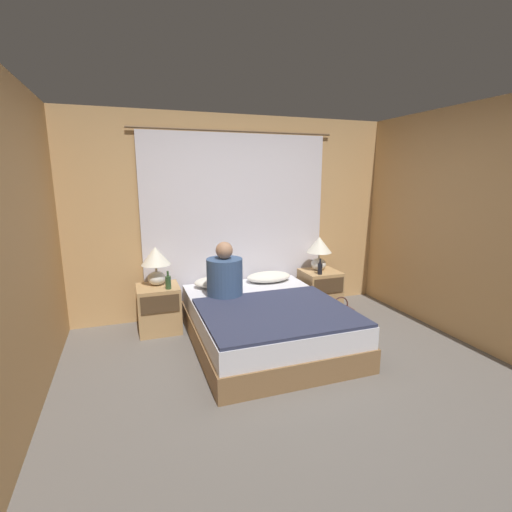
% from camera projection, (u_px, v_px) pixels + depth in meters
% --- Properties ---
extents(ground_plane, '(16.00, 16.00, 0.00)m').
position_uv_depth(ground_plane, '(299.00, 382.00, 3.24)').
color(ground_plane, '#66605B').
extents(wall_back, '(4.21, 0.06, 2.50)m').
position_uv_depth(wall_back, '(236.00, 217.00, 4.76)').
color(wall_back, tan).
rests_on(wall_back, ground_plane).
extents(wall_left, '(0.06, 3.92, 2.50)m').
position_uv_depth(wall_left, '(2.00, 261.00, 2.31)').
color(wall_left, tan).
rests_on(wall_left, ground_plane).
extents(wall_right, '(0.06, 3.92, 2.50)m').
position_uv_depth(wall_right, '(493.00, 229.00, 3.65)').
color(wall_right, tan).
rests_on(wall_right, ground_plane).
extents(curtain_panel, '(2.56, 0.02, 2.31)m').
position_uv_depth(curtain_panel, '(237.00, 225.00, 4.72)').
color(curtain_panel, silver).
rests_on(curtain_panel, ground_plane).
extents(bed, '(1.51, 1.94, 0.45)m').
position_uv_depth(bed, '(265.00, 323.00, 3.98)').
color(bed, olive).
rests_on(bed, ground_plane).
extents(nightstand_left, '(0.47, 0.47, 0.54)m').
position_uv_depth(nightstand_left, '(159.00, 308.00, 4.27)').
color(nightstand_left, tan).
rests_on(nightstand_left, ground_plane).
extents(nightstand_right, '(0.47, 0.47, 0.54)m').
position_uv_depth(nightstand_right, '(320.00, 290.00, 4.95)').
color(nightstand_right, tan).
rests_on(nightstand_right, ground_plane).
extents(lamp_left, '(0.33, 0.33, 0.45)m').
position_uv_depth(lamp_left, '(156.00, 261.00, 4.21)').
color(lamp_left, silver).
rests_on(lamp_left, nightstand_left).
extents(lamp_right, '(0.33, 0.33, 0.45)m').
position_uv_depth(lamp_right, '(319.00, 249.00, 4.89)').
color(lamp_right, silver).
rests_on(lamp_right, nightstand_right).
extents(pillow_left, '(0.58, 0.36, 0.12)m').
position_uv_depth(pillow_left, '(218.00, 282.00, 4.50)').
color(pillow_left, silver).
rests_on(pillow_left, bed).
extents(pillow_right, '(0.58, 0.36, 0.12)m').
position_uv_depth(pillow_right, '(269.00, 277.00, 4.72)').
color(pillow_right, silver).
rests_on(pillow_right, bed).
extents(blanket_on_bed, '(1.45, 1.24, 0.03)m').
position_uv_depth(blanket_on_bed, '(276.00, 312.00, 3.63)').
color(blanket_on_bed, '#2D334C').
rests_on(blanket_on_bed, bed).
extents(person_left_in_bed, '(0.40, 0.40, 0.62)m').
position_uv_depth(person_left_in_bed, '(225.00, 275.00, 4.08)').
color(person_left_in_bed, '#38517A').
rests_on(person_left_in_bed, bed).
extents(beer_bottle_on_left_stand, '(0.06, 0.06, 0.20)m').
position_uv_depth(beer_bottle_on_left_stand, '(168.00, 282.00, 4.11)').
color(beer_bottle_on_left_stand, '#2D4C28').
rests_on(beer_bottle_on_left_stand, nightstand_left).
extents(beer_bottle_on_right_stand, '(0.06, 0.06, 0.20)m').
position_uv_depth(beer_bottle_on_right_stand, '(320.00, 268.00, 4.72)').
color(beer_bottle_on_right_stand, black).
rests_on(beer_bottle_on_right_stand, nightstand_right).
extents(handbag_on_floor, '(0.29, 0.18, 0.33)m').
position_uv_depth(handbag_on_floor, '(340.00, 315.00, 4.54)').
color(handbag_on_floor, brown).
rests_on(handbag_on_floor, ground_plane).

